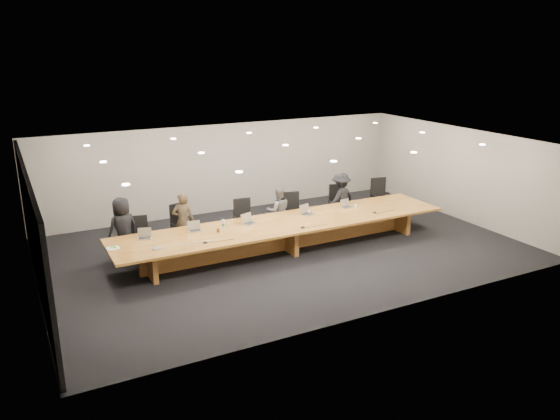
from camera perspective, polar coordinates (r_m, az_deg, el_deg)
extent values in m
plane|color=black|center=(14.39, 0.55, -4.12)|extent=(12.00, 12.00, 0.00)
cube|color=#B4B0A4|center=(17.47, -5.61, 4.40)|extent=(12.00, 0.02, 2.80)
cube|color=black|center=(12.46, -24.38, -2.39)|extent=(0.08, 7.84, 2.74)
cube|color=brown|center=(14.14, 0.56, -1.40)|extent=(9.00, 1.80, 0.06)
cube|color=brown|center=(14.27, 0.55, -2.83)|extent=(7.65, 0.15, 0.69)
cube|color=brown|center=(13.08, -13.58, -5.21)|extent=(0.12, 1.26, 0.69)
cube|color=brown|center=(14.27, 0.55, -2.83)|extent=(0.12, 1.26, 0.69)
cube|color=brown|center=(16.18, 11.89, -0.78)|extent=(0.12, 1.26, 0.69)
imported|color=black|center=(14.04, -16.10, -1.89)|extent=(0.89, 0.71, 1.60)
imported|color=#392E1F|center=(14.40, -10.08, -1.14)|extent=(0.61, 0.46, 1.53)
imported|color=slate|center=(15.28, -0.16, -0.09)|extent=(0.79, 0.68, 1.39)
imported|color=black|center=(16.29, 6.38, 1.19)|extent=(1.12, 0.82, 1.55)
cylinder|color=silver|center=(13.67, -5.95, -1.52)|extent=(0.09, 0.09, 0.23)
cylinder|color=brown|center=(13.47, -6.47, -2.12)|extent=(0.10, 0.10, 0.09)
cone|color=white|center=(14.83, 3.02, -0.24)|extent=(0.08, 0.08, 0.09)
cone|color=white|center=(15.50, 7.91, 0.39)|extent=(0.10, 0.10, 0.10)
cube|color=silver|center=(12.90, -17.05, -3.84)|extent=(0.30, 0.25, 0.02)
cube|color=#56C634|center=(12.91, -17.00, -3.73)|extent=(0.16, 0.12, 0.02)
cube|color=silver|center=(12.62, -12.69, -3.93)|extent=(0.23, 0.20, 0.03)
cone|color=black|center=(12.80, -7.82, -3.36)|extent=(0.13, 0.13, 0.03)
cone|color=black|center=(13.72, 2.40, -1.79)|extent=(0.18, 0.18, 0.03)
cone|color=black|center=(15.13, 9.88, -0.24)|extent=(0.14, 0.14, 0.03)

